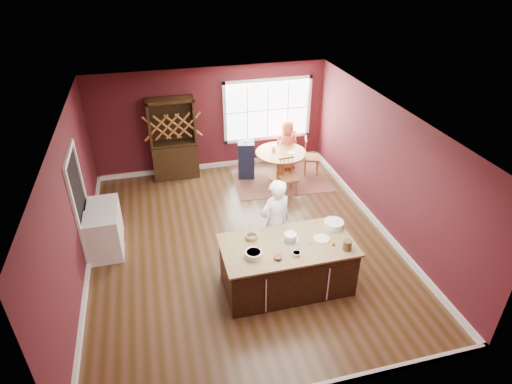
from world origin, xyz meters
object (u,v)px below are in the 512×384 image
kitchen_island (287,266)px  dining_table (281,160)px  layer_cake (290,237)px  toddler (249,147)px  chair_east (312,156)px  washer (104,237)px  chair_south (289,177)px  hutch (173,139)px  seated_woman (286,145)px  dryer (106,220)px  chair_north (285,147)px  baker (275,223)px  high_chair (246,159)px

kitchen_island → dining_table: bearing=74.3°
kitchen_island → layer_cake: 0.56m
toddler → dining_table: bearing=-25.0°
chair_east → kitchen_island: bearing=172.4°
toddler → washer: size_ratio=0.29×
chair_south → hutch: 3.04m
chair_east → hutch: (-3.44, 0.71, 0.55)m
seated_woman → dryer: size_ratio=1.58×
chair_south → washer: (-4.16, -1.35, -0.02)m
chair_south → dryer: (-4.16, -0.71, -0.04)m
dining_table → chair_north: size_ratio=1.26×
baker → chair_east: (1.96, 3.19, -0.39)m
kitchen_island → hutch: 4.88m
baker → high_chair: 3.47m
dryer → toddler: bearing=28.4°
chair_east → toddler: bearing=99.2°
layer_cake → dining_table: bearing=75.0°
dryer → chair_north: bearing=26.3°
dryer → chair_east: bearing=17.4°
baker → chair_south: bearing=-129.6°
baker → toddler: (0.34, 3.47, -0.08)m
baker → chair_south: size_ratio=1.90×
baker → washer: bearing=-32.4°
chair_east → toddler: 1.67m
chair_north → high_chair: 1.24m
chair_south → toddler: (-0.70, 1.16, 0.34)m
high_chair → dryer: high_chair is taller
chair_south → seated_woman: bearing=69.9°
dining_table → chair_south: 0.81m
kitchen_island → high_chair: (0.25, 4.15, 0.07)m
chair_east → layer_cake: bearing=172.7°
chair_south → high_chair: high_chair is taller
layer_cake → kitchen_island: bearing=-125.8°
chair_east → seated_woman: bearing=69.1°
chair_east → hutch: 3.56m
seated_woman → washer: bearing=28.8°
dining_table → hutch: bearing=163.1°
kitchen_island → high_chair: high_chair is taller
layer_cake → hutch: 4.77m
toddler → washer: (-3.46, -2.51, -0.36)m
high_chair → dryer: size_ratio=1.18×
layer_cake → washer: (-3.21, 1.56, -0.53)m
layer_cake → high_chair: bearing=87.6°
washer → dryer: washer is taller
seated_woman → washer: (-4.53, -2.69, -0.22)m
kitchen_island → dryer: bearing=143.7°
chair_east → washer: size_ratio=1.10×
hutch → high_chair: bearing=-14.7°
chair_south → seated_woman: seated_woman is taller
chair_north → high_chair: size_ratio=1.00×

